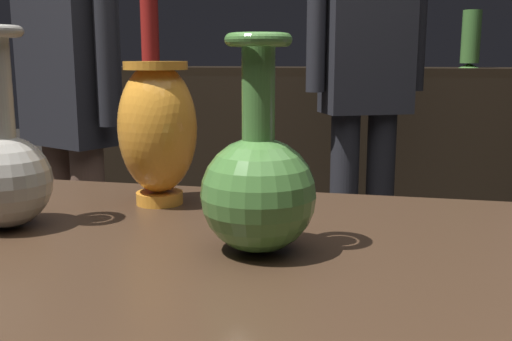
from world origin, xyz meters
name	(u,v)px	position (x,y,z in m)	size (l,w,h in m)	color
back_display_shelf	(352,169)	(0.00, 2.20, 0.49)	(2.60, 0.40, 0.99)	black
vase_centerpiece	(258,184)	(0.01, -0.02, 0.89)	(0.14, 0.14, 0.27)	#477A38
vase_left_accent	(3,167)	(-0.36, 0.01, 0.89)	(0.13, 0.13, 0.28)	gray
vase_right_accent	(158,128)	(-0.20, 0.18, 0.92)	(0.13, 0.13, 0.23)	orange
shelf_vase_center	(355,47)	(0.00, 2.17, 1.08)	(0.15, 0.15, 0.13)	#E55B1E
shelf_vase_right	(471,40)	(0.52, 2.20, 1.12)	(0.09, 0.09, 0.26)	#477A38
shelf_vase_far_left	(150,31)	(-1.04, 2.19, 1.17)	(0.11, 0.11, 0.37)	red
visitor_center_back	(366,70)	(0.08, 1.58, 0.99)	(0.43, 0.30, 1.68)	#232328
visitor_near_left	(69,103)	(-0.87, 1.07, 0.89)	(0.43, 0.30, 1.52)	brown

